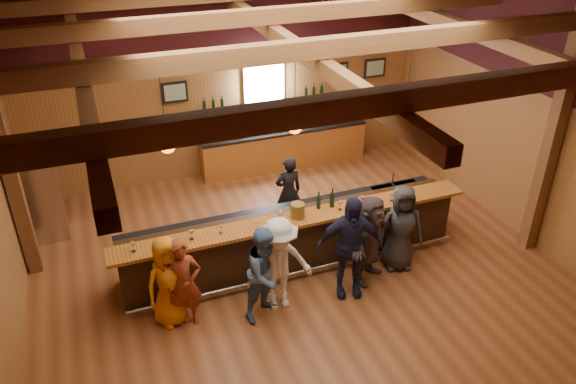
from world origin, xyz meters
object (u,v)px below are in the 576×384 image
Objects in this scene: customer_orange at (169,281)px; customer_white at (279,265)px; customer_redvest at (184,284)px; customer_dark at (401,228)px; back_bar_cabinet at (284,148)px; ice_bucket at (298,210)px; stainless_fridge at (41,194)px; bottle_a at (319,202)px; bartender at (288,192)px; customer_denim at (266,273)px; customer_brown at (370,239)px; bar_counter at (292,236)px; customer_navy at (349,247)px.

customer_white is at bearing -27.45° from customer_orange.
customer_dark is (3.83, 0.12, 0.04)m from customer_redvest.
back_bar_cabinet is 15.63× the size of ice_bucket.
bottle_a is at bearing -29.98° from stainless_fridge.
customer_orange reaches higher than bottle_a.
ice_bucket is (-0.39, -1.46, 0.49)m from bartender.
customer_denim is 1.71m from bottle_a.
bottle_a is (-0.62, 0.78, 0.43)m from customer_brown.
bottle_a is (0.05, -1.32, 0.49)m from bartender.
bar_counter is 3.89× the size of customer_brown.
customer_brown is at bearing -91.77° from back_bar_cabinet.
customer_redvest is at bearing 142.73° from customer_denim.
customer_dark is 1.08× the size of bartender.
customer_navy reaches higher than customer_orange.
customer_orange is at bearing 173.25° from customer_white.
stainless_fridge is 4.67m from bartender.
customer_navy is at bearing -83.22° from bottle_a.
stainless_fridge is (-5.30, -1.12, 0.42)m from back_bar_cabinet.
customer_brown reaches higher than bottle_a.
customer_brown is (3.17, -0.00, 0.05)m from customer_redvest.
customer_navy reaches higher than bar_counter.
customer_white is 2.46m from bartender.
customer_redvest is 0.83× the size of customer_navy.
bottle_a is at bearing 90.80° from bartender.
bottle_a is (-1.28, 0.66, 0.43)m from customer_dark.
customer_denim reaches higher than bar_counter.
customer_orange is at bearing -61.17° from stainless_fridge.
customer_dark is at bearing -16.78° from ice_bucket.
stainless_fridge is 1.09× the size of customer_white.
customer_redvest is (1.99, -3.39, -0.14)m from stainless_fridge.
customer_white is at bearing -139.13° from bottle_a.
customer_dark is at bearing 122.44° from bartender.
ice_bucket is at bearing 73.61° from bartender.
customer_denim is 1.43m from customer_navy.
stainless_fridge reaches higher than back_bar_cabinet.
bottle_a is at bearing 167.79° from customer_dark.
customer_orange is (1.80, -3.27, -0.13)m from stainless_fridge.
customer_white is 1.68m from customer_brown.
stainless_fridge is 7.03× the size of ice_bucket.
customer_navy is at bearing -25.26° from customer_orange.
bottle_a is (0.43, -0.17, 0.71)m from bar_counter.
customer_brown is at bearing -30.97° from ice_bucket.
customer_navy is at bearing -0.48° from customer_redvest.
customer_redvest is (0.20, -0.13, -0.01)m from customer_orange.
customer_white reaches higher than customer_denim.
stainless_fridge reaches higher than bar_counter.
customer_brown is at bearing 39.78° from customer_navy.
customer_brown reaches higher than bartender.
customer_dark reaches higher than customer_orange.
customer_denim is at bearing -163.57° from customer_navy.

